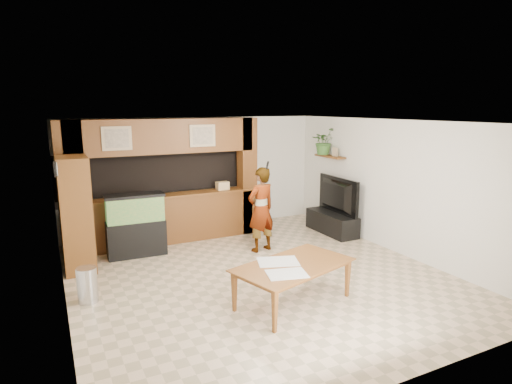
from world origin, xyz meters
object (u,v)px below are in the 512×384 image
dining_table (295,285)px  aquarium (136,226)px  television (333,195)px  person (261,210)px  pantry_cabinet (76,214)px

dining_table → aquarium: bearing=101.0°
aquarium → television: 4.33m
television → dining_table: (-2.66, -2.72, -0.56)m
aquarium → dining_table: size_ratio=0.70×
television → person: bearing=102.7°
person → aquarium: bearing=-32.3°
pantry_cabinet → television: size_ratio=1.42×
television → person: size_ratio=0.84×
person → dining_table: person is taller
aquarium → dining_table: (1.64, -3.15, -0.29)m
pantry_cabinet → person: pantry_cabinet is taller
aquarium → pantry_cabinet: bearing=-163.6°
person → dining_table: (-0.64, -2.34, -0.54)m
pantry_cabinet → dining_table: (2.69, -2.88, -0.70)m
television → person: person is taller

